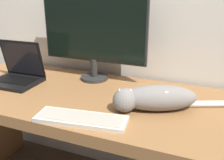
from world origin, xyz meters
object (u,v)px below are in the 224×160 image
external_keyboard (81,119)px  monitor (93,30)px  laptop (17,74)px  cat (154,98)px

external_keyboard → monitor: bearing=101.7°
monitor → external_keyboard: bearing=-69.9°
monitor → external_keyboard: 0.65m
laptop → external_keyboard: 0.69m
monitor → laptop: 0.56m
monitor → laptop: bearing=-150.8°
monitor → external_keyboard: (0.20, -0.54, -0.31)m
laptop → cat: size_ratio=0.59×
laptop → external_keyboard: (0.62, -0.30, -0.04)m
laptop → cat: (0.90, -0.06, 0.01)m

